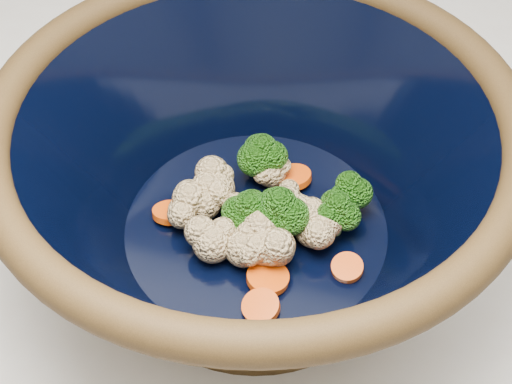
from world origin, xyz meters
The scene contains 2 objects.
mixing_bowl centered at (-0.08, 0.02, 1.00)m, with size 0.44×0.44×0.17m.
vegetable_pile centered at (-0.07, 0.03, 0.96)m, with size 0.18×0.17×0.05m.
Camera 1 is at (0.02, -0.34, 1.39)m, focal length 50.00 mm.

